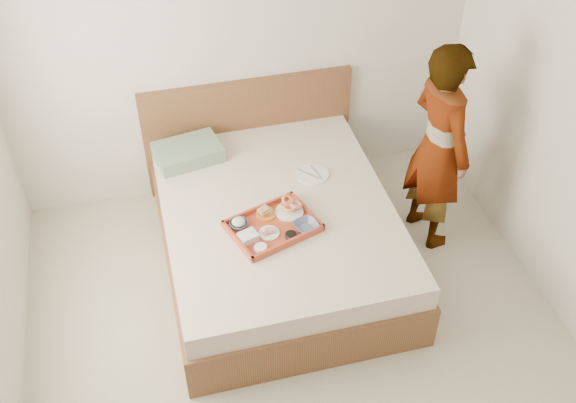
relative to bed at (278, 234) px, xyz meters
The scene contains 16 objects.
ground 1.04m from the bed, 91.82° to the right, with size 3.50×4.00×0.01m, color beige.
wall_back 1.44m from the bed, 91.82° to the left, with size 3.50×0.01×2.60m, color silver.
bed is the anchor object (origin of this frame).
headboard 0.99m from the bed, 90.00° to the left, with size 1.65×0.06×0.95m, color brown.
pillow 0.91m from the bed, 126.91° to the left, with size 0.47×0.32×0.11m, color gray.
tray 0.36m from the bed, 111.03° to the right, with size 0.56×0.41×0.05m, color #AA4124.
prawn_plate 0.31m from the bed, 57.31° to the right, with size 0.19×0.19×0.01m, color white.
navy_bowl_big 0.42m from the bed, 64.33° to the right, with size 0.16×0.16×0.04m, color navy.
sauce_dish 0.44m from the bed, 88.12° to the right, with size 0.08×0.08×0.03m, color black.
meat_plate 0.40m from the bed, 114.49° to the right, with size 0.14×0.14×0.01m, color white.
bread_plate 0.31m from the bed, 141.77° to the right, with size 0.14×0.14×0.01m, color orange.
salad_bowl 0.45m from the bed, 154.12° to the right, with size 0.12×0.12×0.04m, color navy.
plastic_tub 0.49m from the bed, 132.87° to the right, with size 0.12×0.10×0.05m, color silver.
cheese_round 0.53m from the bed, 117.56° to the right, with size 0.08×0.08×0.03m, color white.
dinner_plate 0.50m from the bed, 39.38° to the left, with size 0.24×0.24×0.01m, color white.
person 1.28m from the bed, ahead, with size 0.58×0.38×1.60m, color white.
Camera 1 is at (-0.75, -2.36, 3.64)m, focal length 42.25 mm.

